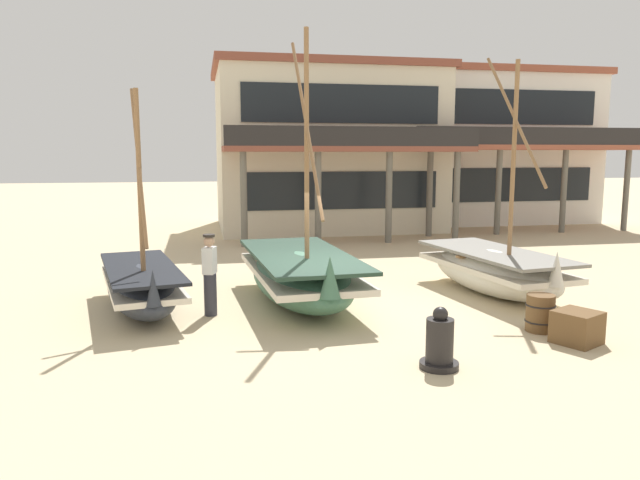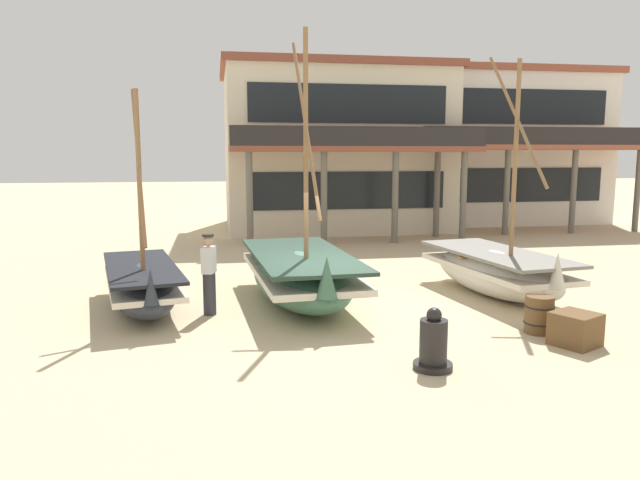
% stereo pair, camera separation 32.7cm
% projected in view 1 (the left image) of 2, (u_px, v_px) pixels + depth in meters
% --- Properties ---
extents(ground_plane, '(120.00, 120.00, 0.00)m').
position_uv_depth(ground_plane, '(329.00, 313.00, 12.45)').
color(ground_plane, '#CCB78E').
extents(fishing_boat_near_left, '(2.30, 4.53, 5.52)m').
position_uv_depth(fishing_boat_near_left, '(494.00, 270.00, 14.08)').
color(fishing_boat_near_left, silver).
rests_on(fishing_boat_near_left, ground).
extents(fishing_boat_centre_large, '(2.33, 5.19, 5.82)m').
position_uv_depth(fishing_boat_centre_large, '(301.00, 275.00, 13.25)').
color(fishing_boat_centre_large, '#427056').
rests_on(fishing_boat_centre_large, ground).
extents(fishing_boat_far_right, '(2.18, 4.39, 4.63)m').
position_uv_depth(fishing_boat_far_right, '(142.00, 285.00, 12.59)').
color(fishing_boat_far_right, '#2D333D').
rests_on(fishing_boat_far_right, ground).
extents(fisherman_by_hull, '(0.32, 0.41, 1.68)m').
position_uv_depth(fisherman_by_hull, '(210.00, 276.00, 12.15)').
color(fisherman_by_hull, '#33333D').
rests_on(fisherman_by_hull, ground).
extents(capstan_winch, '(0.61, 0.61, 0.98)m').
position_uv_depth(capstan_winch, '(440.00, 344.00, 9.20)').
color(capstan_winch, black).
rests_on(capstan_winch, ground).
extents(wooden_barrel, '(0.56, 0.56, 0.70)m').
position_uv_depth(wooden_barrel, '(540.00, 313.00, 11.12)').
color(wooden_barrel, brown).
rests_on(wooden_barrel, ground).
extents(cargo_crate, '(0.93, 0.93, 0.58)m').
position_uv_depth(cargo_crate, '(577.00, 327.00, 10.42)').
color(cargo_crate, brown).
rests_on(cargo_crate, ground).
extents(harbor_building_main, '(9.74, 8.96, 7.04)m').
position_uv_depth(harbor_building_main, '(325.00, 148.00, 26.50)').
color(harbor_building_main, beige).
rests_on(harbor_building_main, ground).
extents(harbor_building_annex, '(10.83, 9.20, 7.21)m').
position_uv_depth(harbor_building_annex, '(474.00, 147.00, 29.63)').
color(harbor_building_annex, white).
rests_on(harbor_building_annex, ground).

